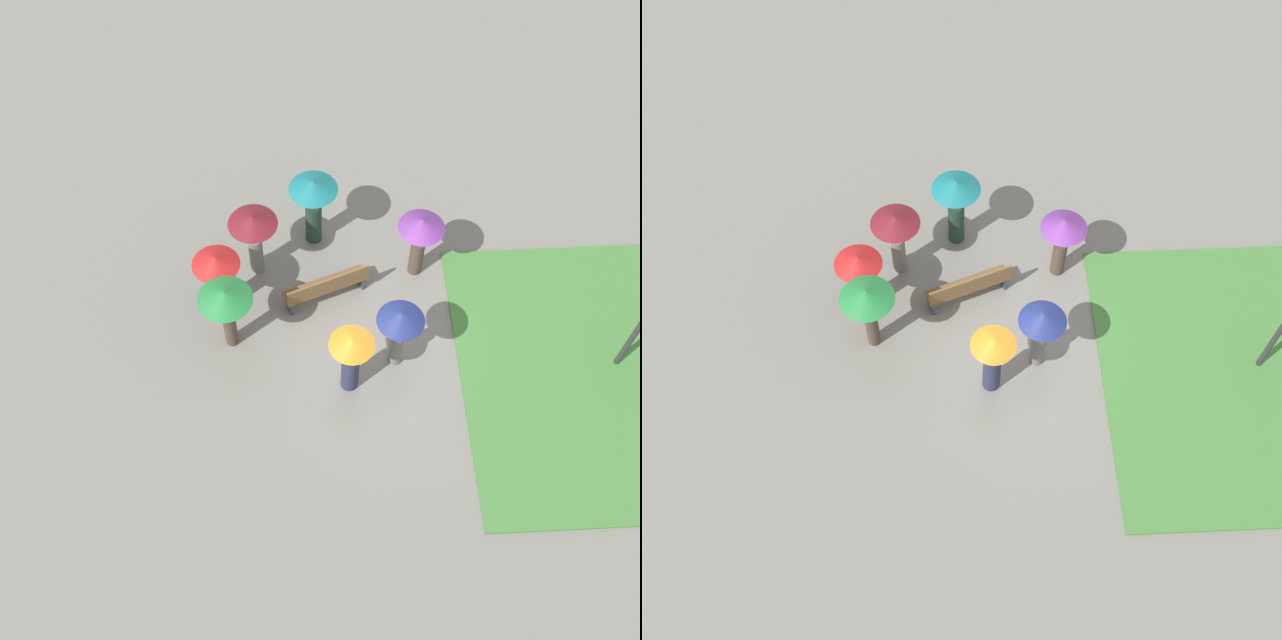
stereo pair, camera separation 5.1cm
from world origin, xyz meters
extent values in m
plane|color=slate|center=(0.00, 0.00, 0.00)|extent=(90.00, 90.00, 0.00)
cube|color=#427A38|center=(-5.58, 0.94, 0.03)|extent=(7.56, 6.67, 0.06)
cube|color=brown|center=(1.00, -1.35, 0.42)|extent=(1.98, 1.07, 0.05)
cube|color=brown|center=(0.94, -1.19, 0.68)|extent=(1.85, 0.72, 0.45)
cube|color=#383D42|center=(0.18, -1.66, 0.20)|extent=(0.21, 0.38, 0.40)
cube|color=#383D42|center=(1.82, -1.05, 0.20)|extent=(0.21, 0.38, 0.40)
cylinder|color=black|center=(3.31, -1.24, 0.51)|extent=(0.44, 0.44, 1.02)
sphere|color=#997051|center=(3.31, -1.24, 1.12)|extent=(0.19, 0.19, 0.19)
cylinder|color=#4C4C4F|center=(3.31, -1.24, 1.39)|extent=(0.02, 0.02, 0.35)
cone|color=red|center=(3.31, -1.24, 1.69)|extent=(1.03, 1.03, 0.25)
cylinder|color=#282D47|center=(0.60, 0.91, 0.56)|extent=(0.50, 0.50, 1.12)
sphere|color=brown|center=(0.60, 0.91, 1.23)|extent=(0.21, 0.21, 0.21)
cylinder|color=#4C4C4F|center=(0.60, 0.91, 1.51)|extent=(0.02, 0.02, 0.35)
cone|color=orange|center=(0.60, 0.91, 1.81)|extent=(0.92, 0.92, 0.26)
cylinder|color=#47382D|center=(3.10, -0.27, 0.57)|extent=(0.36, 0.36, 1.14)
sphere|color=brown|center=(3.10, -0.27, 1.25)|extent=(0.23, 0.23, 0.23)
cylinder|color=#4C4C4F|center=(3.10, -0.27, 1.54)|extent=(0.02, 0.02, 0.35)
cone|color=#237A38|center=(3.10, -0.27, 1.85)|extent=(1.15, 1.15, 0.26)
cylinder|color=slate|center=(2.53, -2.21, 0.54)|extent=(0.32, 0.32, 1.09)
sphere|color=tan|center=(2.53, -2.21, 1.20)|extent=(0.23, 0.23, 0.23)
cylinder|color=#4C4C4F|center=(2.53, -2.21, 1.49)|extent=(0.02, 0.02, 0.35)
cone|color=maroon|center=(2.53, -2.21, 1.78)|extent=(1.09, 1.09, 0.22)
cylinder|color=slate|center=(-0.42, 0.36, 0.53)|extent=(0.32, 0.32, 1.05)
sphere|color=beige|center=(-0.42, 0.36, 1.17)|extent=(0.23, 0.23, 0.23)
cylinder|color=#4C4C4F|center=(-0.42, 0.36, 1.46)|extent=(0.02, 0.02, 0.35)
cone|color=navy|center=(-0.42, 0.36, 1.77)|extent=(0.99, 0.99, 0.27)
cylinder|color=#1E3328|center=(1.18, -3.02, 0.60)|extent=(0.44, 0.44, 1.19)
sphere|color=#997051|center=(1.18, -3.02, 1.30)|extent=(0.21, 0.21, 0.21)
cylinder|color=#4C4C4F|center=(1.18, -3.02, 1.58)|extent=(0.02, 0.02, 0.35)
cone|color=#197075|center=(1.18, -3.02, 1.88)|extent=(1.10, 1.10, 0.25)
cylinder|color=#47382D|center=(-1.11, -1.97, 0.52)|extent=(0.33, 0.33, 1.04)
sphere|color=#997051|center=(-1.11, -1.97, 1.14)|extent=(0.20, 0.20, 0.20)
cylinder|color=#4C4C4F|center=(-1.11, -1.97, 1.42)|extent=(0.02, 0.02, 0.35)
cone|color=#703389|center=(-1.11, -1.97, 1.73)|extent=(1.03, 1.03, 0.26)
camera|label=1|loc=(1.61, 8.58, 15.36)|focal=45.00mm
camera|label=2|loc=(1.55, 8.59, 15.36)|focal=45.00mm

